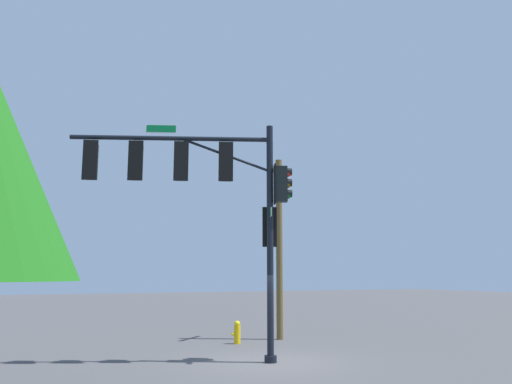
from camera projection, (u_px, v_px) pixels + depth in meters
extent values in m
plane|color=#484748|center=(271.00, 363.00, 14.85)|extent=(120.00, 120.00, 0.00)
cylinder|color=black|center=(270.00, 240.00, 15.42)|extent=(0.20, 0.20, 7.10)
cylinder|color=black|center=(271.00, 359.00, 14.87)|extent=(0.36, 0.36, 0.20)
cylinder|color=black|center=(171.00, 138.00, 15.75)|extent=(5.71, 2.40, 0.14)
cylinder|color=black|center=(225.00, 155.00, 15.77)|extent=(2.60, 1.11, 1.08)
cube|color=black|center=(226.00, 163.00, 15.73)|extent=(0.43, 0.45, 1.10)
cube|color=black|center=(226.00, 161.00, 15.53)|extent=(0.42, 0.20, 1.22)
sphere|color=#FF2018|center=(226.00, 154.00, 15.98)|extent=(0.22, 0.22, 0.22)
cylinder|color=black|center=(226.00, 153.00, 16.04)|extent=(0.27, 0.21, 0.23)
sphere|color=#855607|center=(226.00, 164.00, 15.92)|extent=(0.22, 0.22, 0.22)
cylinder|color=black|center=(226.00, 163.00, 15.99)|extent=(0.27, 0.21, 0.23)
sphere|color=#0B621E|center=(226.00, 175.00, 15.87)|extent=(0.22, 0.22, 0.22)
cylinder|color=black|center=(226.00, 174.00, 15.94)|extent=(0.27, 0.21, 0.23)
cube|color=black|center=(181.00, 162.00, 15.65)|extent=(0.43, 0.45, 1.10)
cube|color=black|center=(181.00, 161.00, 15.45)|extent=(0.43, 0.19, 1.22)
sphere|color=#FF2018|center=(182.00, 153.00, 15.90)|extent=(0.22, 0.22, 0.22)
cylinder|color=black|center=(182.00, 152.00, 15.97)|extent=(0.27, 0.21, 0.23)
sphere|color=#855607|center=(182.00, 164.00, 15.85)|extent=(0.22, 0.22, 0.22)
cylinder|color=black|center=(182.00, 163.00, 15.91)|extent=(0.27, 0.21, 0.23)
sphere|color=#0B621E|center=(182.00, 174.00, 15.79)|extent=(0.22, 0.22, 0.22)
cylinder|color=black|center=(182.00, 173.00, 15.86)|extent=(0.27, 0.21, 0.23)
cube|color=black|center=(137.00, 162.00, 15.57)|extent=(0.44, 0.46, 1.10)
cube|color=black|center=(135.00, 160.00, 15.38)|extent=(0.42, 0.21, 1.22)
sphere|color=#FF2018|center=(138.00, 152.00, 15.83)|extent=(0.22, 0.22, 0.22)
cylinder|color=black|center=(139.00, 151.00, 15.89)|extent=(0.27, 0.22, 0.23)
sphere|color=#855607|center=(138.00, 163.00, 15.77)|extent=(0.22, 0.22, 0.22)
cylinder|color=black|center=(138.00, 162.00, 15.84)|extent=(0.27, 0.22, 0.23)
sphere|color=#0B621E|center=(138.00, 174.00, 15.72)|extent=(0.22, 0.22, 0.22)
cylinder|color=black|center=(138.00, 173.00, 15.78)|extent=(0.27, 0.22, 0.23)
cube|color=black|center=(91.00, 161.00, 15.50)|extent=(0.42, 0.45, 1.10)
cube|color=black|center=(90.00, 160.00, 15.30)|extent=(0.43, 0.19, 1.22)
sphere|color=#FF2018|center=(94.00, 152.00, 15.75)|extent=(0.22, 0.22, 0.22)
cylinder|color=black|center=(94.00, 151.00, 15.82)|extent=(0.26, 0.21, 0.23)
sphere|color=#855607|center=(93.00, 163.00, 15.69)|extent=(0.22, 0.22, 0.22)
cylinder|color=black|center=(93.00, 161.00, 15.76)|extent=(0.26, 0.21, 0.23)
sphere|color=#0B621E|center=(92.00, 174.00, 15.64)|extent=(0.22, 0.22, 0.22)
cylinder|color=black|center=(93.00, 172.00, 15.71)|extent=(0.26, 0.21, 0.23)
cube|color=black|center=(281.00, 184.00, 15.72)|extent=(0.45, 0.43, 1.10)
cube|color=black|center=(275.00, 184.00, 15.71)|extent=(0.20, 0.42, 1.22)
sphere|color=#FF2018|center=(288.00, 173.00, 15.78)|extent=(0.22, 0.22, 0.22)
cylinder|color=black|center=(289.00, 172.00, 15.79)|extent=(0.22, 0.27, 0.23)
sphere|color=#855607|center=(288.00, 184.00, 15.73)|extent=(0.22, 0.22, 0.22)
cylinder|color=black|center=(290.00, 183.00, 15.74)|extent=(0.22, 0.27, 0.23)
sphere|color=#0B621E|center=(288.00, 195.00, 15.67)|extent=(0.22, 0.22, 0.22)
cylinder|color=black|center=(290.00, 194.00, 15.69)|extent=(0.22, 0.27, 0.23)
cube|color=black|center=(269.00, 227.00, 15.83)|extent=(0.43, 0.45, 1.10)
cube|color=black|center=(270.00, 227.00, 15.64)|extent=(0.42, 0.20, 1.22)
sphere|color=#FF2018|center=(269.00, 217.00, 16.09)|extent=(0.22, 0.22, 0.22)
cylinder|color=black|center=(268.00, 216.00, 16.15)|extent=(0.27, 0.22, 0.23)
sphere|color=#855607|center=(269.00, 228.00, 16.03)|extent=(0.22, 0.22, 0.22)
cylinder|color=black|center=(268.00, 227.00, 16.10)|extent=(0.27, 0.22, 0.23)
sphere|color=#0B621E|center=(269.00, 239.00, 15.98)|extent=(0.22, 0.22, 0.22)
cylinder|color=black|center=(268.00, 237.00, 16.04)|extent=(0.27, 0.22, 0.23)
cube|color=white|center=(161.00, 129.00, 15.78)|extent=(0.88, 0.37, 0.26)
cube|color=#0B7738|center=(161.00, 129.00, 15.78)|extent=(0.85, 0.36, 0.22)
cube|color=white|center=(270.00, 213.00, 15.55)|extent=(0.37, 0.88, 0.26)
cube|color=#0A7D2D|center=(270.00, 213.00, 15.55)|extent=(0.36, 0.85, 0.22)
cylinder|color=brown|center=(279.00, 247.00, 20.78)|extent=(0.26, 0.26, 7.24)
cube|color=brown|center=(279.00, 174.00, 21.27)|extent=(1.34, 1.37, 0.12)
cylinder|color=yellow|center=(237.00, 335.00, 18.95)|extent=(0.24, 0.24, 0.65)
sphere|color=yellow|center=(237.00, 324.00, 19.02)|extent=(0.22, 0.22, 0.22)
cylinder|color=#DAC10B|center=(233.00, 334.00, 18.90)|extent=(0.12, 0.10, 0.10)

